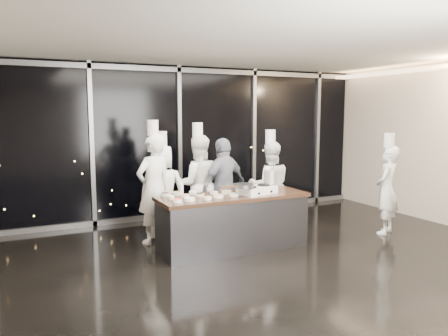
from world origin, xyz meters
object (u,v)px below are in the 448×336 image
object	(u,v)px
demo_counter	(233,222)
chef_side	(387,189)
chef_far_left	(154,188)
chef_center	(198,184)
stock_pot	(271,177)
guest	(224,186)
chef_left	(163,190)
chef_right	(270,185)
frying_pan	(243,186)
stove	(257,190)

from	to	relation	value
demo_counter	chef_side	xyz separation A→B (m)	(2.96, -0.40, 0.38)
chef_far_left	chef_center	world-z (taller)	chef_far_left
stock_pot	guest	distance (m)	1.10
chef_far_left	guest	world-z (taller)	chef_far_left
chef_left	chef_right	world-z (taller)	chef_right
frying_pan	stove	bearing A→B (deg)	1.17
demo_counter	chef_right	size ratio (longest dim) A/B	1.29
demo_counter	chef_right	bearing A→B (deg)	33.88
frying_pan	chef_right	bearing A→B (deg)	28.40
stock_pot	chef_center	bearing A→B (deg)	124.26
stock_pot	chef_left	bearing A→B (deg)	140.82
stove	guest	world-z (taller)	guest
frying_pan	chef_side	xyz separation A→B (m)	(2.88, -0.22, -0.23)
chef_right	chef_far_left	bearing A→B (deg)	16.73
frying_pan	chef_side	size ratio (longest dim) A/B	0.32
demo_counter	chef_center	xyz separation A→B (m)	(-0.13, 1.17, 0.46)
chef_far_left	stock_pot	bearing A→B (deg)	129.88
chef_center	guest	size ratio (longest dim) A/B	1.16
stove	stock_pot	xyz separation A→B (m)	(0.30, 0.07, 0.18)
stove	chef_side	size ratio (longest dim) A/B	0.36
stock_pot	chef_far_left	xyz separation A→B (m)	(-1.74, 0.93, -0.20)
chef_right	stock_pot	bearing A→B (deg)	78.10
stock_pot	guest	size ratio (longest dim) A/B	0.12
stove	chef_center	size ratio (longest dim) A/B	0.33
stock_pot	chef_far_left	world-z (taller)	chef_far_left
stove	chef_right	size ratio (longest dim) A/B	0.35
chef_far_left	chef_center	xyz separation A→B (m)	(0.92, 0.27, -0.04)
demo_counter	chef_right	world-z (taller)	chef_right
stove	chef_left	size ratio (longest dim) A/B	0.35
demo_counter	stove	world-z (taller)	stove
stock_pot	chef_far_left	size ratio (longest dim) A/B	0.10
chef_far_left	chef_center	bearing A→B (deg)	174.54
frying_pan	chef_center	size ratio (longest dim) A/B	0.29
stock_pot	chef_center	world-z (taller)	chef_center
stove	frying_pan	bearing A→B (deg)	-178.83
chef_center	chef_right	distance (m)	1.38
chef_left	chef_center	size ratio (longest dim) A/B	0.93
demo_counter	stock_pot	distance (m)	0.98
stove	chef_far_left	distance (m)	1.75
chef_far_left	chef_center	distance (m)	0.96
chef_center	stock_pot	bearing A→B (deg)	136.85
frying_pan	chef_side	bearing A→B (deg)	-17.56
stove	guest	xyz separation A→B (m)	(-0.09, 1.06, -0.08)
chef_right	stove	bearing A→B (deg)	67.54
chef_center	demo_counter	bearing A→B (deg)	109.05
chef_left	stove	bearing A→B (deg)	152.00
chef_center	chef_side	distance (m)	3.47
chef_center	chef_far_left	bearing A→B (deg)	29.09
chef_center	chef_side	world-z (taller)	chef_center
demo_counter	guest	distance (m)	1.09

